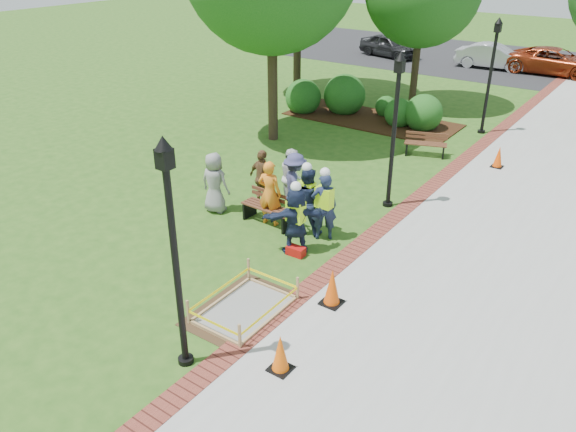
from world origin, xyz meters
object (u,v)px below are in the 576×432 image
Objects in this scene: hivis_worker_c at (306,199)px; bench_near at (269,214)px; wet_concrete_pad at (245,302)px; cone_front at (280,354)px; lamp_near at (173,242)px; hivis_worker_b at (324,204)px; hivis_worker_a at (296,218)px.

bench_near is at bearing -171.26° from hivis_worker_c.
wet_concrete_pad is 3.03× the size of cone_front.
cone_front is at bearing -31.11° from wet_concrete_pad.
lamp_near reaches higher than cone_front.
wet_concrete_pad is 1.22× the size of hivis_worker_b.
lamp_near reaches higher than hivis_worker_a.
lamp_near is (-1.51, -0.82, 2.11)m from cone_front.
hivis_worker_b is at bearing 79.18° from hivis_worker_a.
bench_near reaches higher than wet_concrete_pad.
wet_concrete_pad is 3.62m from hivis_worker_b.
bench_near is 2.02× the size of cone_front.
hivis_worker_b reaches higher than wet_concrete_pad.
hivis_worker_b is (-1.98, 4.51, 0.58)m from cone_front.
bench_near is 1.29m from hivis_worker_c.
lamp_near is 4.69m from hivis_worker_a.
hivis_worker_a is 0.96× the size of hivis_worker_c.
wet_concrete_pad is 1.21× the size of hivis_worker_c.
hivis_worker_c is (-0.89, 3.54, 0.72)m from wet_concrete_pad.
lamp_near is 2.32× the size of hivis_worker_a.
hivis_worker_a reaches higher than bench_near.
lamp_near is at bearing -79.48° from hivis_worker_c.
hivis_worker_c is at bearing 104.04° from wet_concrete_pad.
wet_concrete_pad is 3.90m from bench_near.
cone_front is (1.62, -0.97, 0.13)m from wet_concrete_pad.
cone_front reaches higher than wet_concrete_pad.
lamp_near is 2.22× the size of hivis_worker_c.
lamp_near is at bearing -81.55° from hivis_worker_a.
hivis_worker_a is at bearing 121.30° from cone_front.
hivis_worker_c reaches higher than cone_front.
wet_concrete_pad is at bearing 93.35° from lamp_near.
hivis_worker_b is at bearing 113.67° from cone_front.
hivis_worker_c is (-2.50, 4.51, 0.58)m from cone_front.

